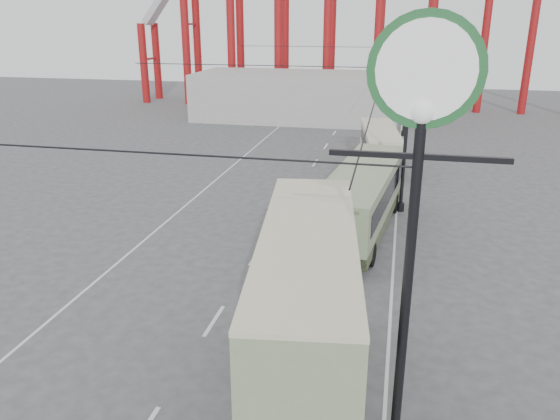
% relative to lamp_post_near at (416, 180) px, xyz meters
% --- Properties ---
extents(ground, '(160.00, 160.00, 0.00)m').
position_rel_lamp_post_near_xyz_m(ground, '(-5.60, 3.00, -7.86)').
color(ground, '#474649').
rests_on(ground, ground).
extents(road_markings, '(12.52, 120.00, 0.01)m').
position_rel_lamp_post_near_xyz_m(road_markings, '(-6.46, 22.70, -7.86)').
color(road_markings, silver).
rests_on(road_markings, ground).
extents(lamp_post_near, '(3.20, 0.44, 10.80)m').
position_rel_lamp_post_near_xyz_m(lamp_post_near, '(0.00, 0.00, 0.00)').
color(lamp_post_near, black).
rests_on(lamp_post_near, ground).
extents(lamp_post_mid, '(3.20, 0.44, 9.32)m').
position_rel_lamp_post_near_xyz_m(lamp_post_mid, '(0.00, 21.00, -3.18)').
color(lamp_post_mid, black).
rests_on(lamp_post_mid, ground).
extents(lamp_post_far, '(3.20, 0.44, 9.32)m').
position_rel_lamp_post_near_xyz_m(lamp_post_far, '(0.00, 43.00, -3.18)').
color(lamp_post_far, black).
rests_on(lamp_post_far, ground).
extents(lamp_post_distant, '(3.20, 0.44, 9.32)m').
position_rel_lamp_post_near_xyz_m(lamp_post_distant, '(0.00, 65.00, -3.18)').
color(lamp_post_distant, black).
rests_on(lamp_post_distant, ground).
extents(fairground_shed, '(22.00, 10.00, 5.00)m').
position_rel_lamp_post_near_xyz_m(fairground_shed, '(-11.60, 50.00, -5.36)').
color(fairground_shed, '#989893').
rests_on(fairground_shed, ground).
extents(double_decker_bus, '(3.81, 10.18, 5.34)m').
position_rel_lamp_post_near_xyz_m(double_decker_bus, '(-2.51, 3.33, -4.87)').
color(double_decker_bus, '#3B4223').
rests_on(double_decker_bus, ground).
extents(single_decker_green, '(4.10, 12.24, 3.39)m').
position_rel_lamp_post_near_xyz_m(single_decker_green, '(-1.99, 17.22, -5.95)').
color(single_decker_green, gray).
rests_on(single_decker_green, ground).
extents(single_decker_cream, '(3.60, 9.60, 2.91)m').
position_rel_lamp_post_near_xyz_m(single_decker_cream, '(-1.75, 30.84, -6.22)').
color(single_decker_cream, beige).
rests_on(single_decker_cream, ground).
extents(pedestrian, '(0.74, 0.65, 1.71)m').
position_rel_lamp_post_near_xyz_m(pedestrian, '(-4.10, 11.13, -7.01)').
color(pedestrian, black).
rests_on(pedestrian, ground).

